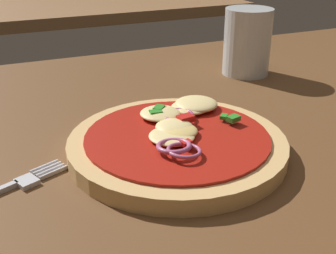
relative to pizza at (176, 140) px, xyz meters
The scene contains 4 objects.
dining_table 0.06m from the pizza, ahead, with size 1.41×0.84×0.03m.
pizza is the anchor object (origin of this frame).
beer_glass 0.30m from the pizza, 42.55° to the left, with size 0.08×0.08×0.11m.
background_table 1.13m from the pizza, 77.18° to the left, with size 0.80×0.58×0.03m.
Camera 1 is at (-0.22, -0.37, 0.25)m, focal length 46.03 mm.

